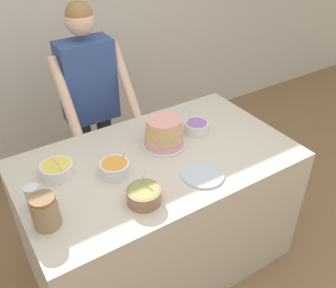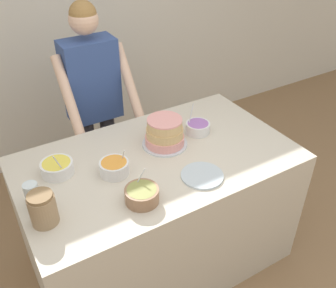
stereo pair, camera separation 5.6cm
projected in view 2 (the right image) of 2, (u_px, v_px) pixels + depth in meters
The scene contains 11 objects.
wall_back at pixel (62, 24), 3.24m from camera, with size 10.00×0.05×2.60m.
counter at pixel (159, 211), 2.54m from camera, with size 1.69×0.99×0.91m.
person_baker at pixel (93, 92), 2.78m from camera, with size 0.53×0.46×1.68m.
cake at pixel (165, 133), 2.35m from camera, with size 0.29×0.29×0.19m.
frosting_bowl_yellow at pixel (57, 167), 2.13m from camera, with size 0.18×0.18×0.17m.
frosting_bowl_olive at pixel (142, 195), 1.94m from camera, with size 0.18×0.18×0.16m.
frosting_bowl_purple at pixel (198, 127), 2.50m from camera, with size 0.16×0.16×0.18m.
frosting_bowl_orange at pixel (114, 167), 2.13m from camera, with size 0.17×0.17×0.15m.
drinking_glass at pixel (32, 195), 1.91m from camera, with size 0.08×0.08×0.13m.
ceramic_plate at pixel (202, 175), 2.13m from camera, with size 0.24×0.24×0.01m.
stoneware_jar at pixel (43, 209), 1.79m from camera, with size 0.13×0.13×0.18m.
Camera 2 is at (-0.89, -1.11, 2.27)m, focal length 40.00 mm.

